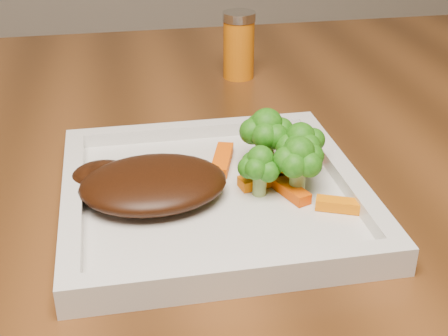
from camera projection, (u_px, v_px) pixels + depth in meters
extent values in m
cube|color=silver|center=(213.00, 198.00, 0.58)|extent=(0.27, 0.27, 0.01)
ellipsoid|color=black|center=(153.00, 184.00, 0.56)|extent=(0.14, 0.11, 0.03)
cube|color=orange|center=(344.00, 205.00, 0.54)|extent=(0.05, 0.03, 0.01)
cube|color=#F03A03|center=(301.00, 158.00, 0.62)|extent=(0.06, 0.02, 0.01)
cube|color=#EE5403|center=(222.00, 160.00, 0.62)|extent=(0.03, 0.06, 0.01)
cube|color=#DB4803|center=(288.00, 189.00, 0.57)|extent=(0.03, 0.05, 0.01)
cube|color=orange|center=(271.00, 178.00, 0.59)|extent=(0.06, 0.03, 0.01)
cylinder|color=#CB670B|center=(239.00, 45.00, 0.86)|extent=(0.05, 0.05, 0.09)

